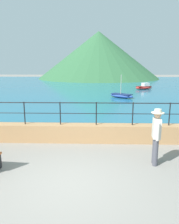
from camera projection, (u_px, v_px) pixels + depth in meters
ground_plane at (69, 184)px, 5.61m from camera, size 120.00×120.00×0.00m
promenade_wall at (78, 133)px, 8.66m from camera, size 20.00×0.56×0.70m
railing at (78, 109)px, 8.45m from camera, size 18.44×0.04×0.90m
lake_water at (91, 86)px, 30.83m from camera, size 64.00×44.32×0.06m
hill_main at (99, 55)px, 46.34m from camera, size 25.69×25.69×9.80m
person_walking at (156, 134)px, 6.52m from camera, size 0.38×0.57×1.75m
boat_1 at (144, 87)px, 26.42m from camera, size 2.46×1.80×0.76m
boat_2 at (122, 95)px, 19.65m from camera, size 2.36×2.13×2.07m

